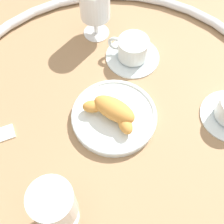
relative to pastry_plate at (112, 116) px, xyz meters
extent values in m
plane|color=#997551|center=(0.00, -0.01, -0.01)|extent=(2.20, 2.20, 0.00)
torus|color=silver|center=(0.00, -0.01, 0.00)|extent=(0.81, 0.81, 0.02)
cylinder|color=silver|center=(0.00, 0.00, 0.00)|extent=(0.19, 0.19, 0.02)
torus|color=silver|center=(0.00, 0.00, 0.00)|extent=(0.19, 0.19, 0.01)
ellipsoid|color=#CC893D|center=(0.00, 0.00, 0.03)|extent=(0.11, 0.10, 0.04)
ellipsoid|color=#CC893D|center=(0.04, -0.01, 0.02)|extent=(0.04, 0.03, 0.03)
ellipsoid|color=#CC893D|center=(-0.03, 0.03, 0.02)|extent=(0.04, 0.05, 0.03)
cylinder|color=silver|center=(-0.06, -0.18, -0.01)|extent=(0.14, 0.14, 0.01)
cylinder|color=silver|center=(-0.06, -0.18, 0.02)|extent=(0.08, 0.08, 0.05)
cylinder|color=brown|center=(-0.06, -0.18, 0.05)|extent=(0.07, 0.07, 0.01)
torus|color=silver|center=(-0.01, -0.19, 0.03)|extent=(0.04, 0.02, 0.04)
cylinder|color=white|center=(0.10, 0.21, -0.01)|extent=(0.07, 0.07, 0.01)
cylinder|color=white|center=(0.10, 0.21, 0.02)|extent=(0.01, 0.01, 0.05)
cylinder|color=white|center=(0.10, 0.21, 0.09)|extent=(0.08, 0.08, 0.08)
cylinder|color=gold|center=(0.10, 0.21, 0.08)|extent=(0.07, 0.07, 0.05)
cylinder|color=white|center=(0.04, -0.26, -0.01)|extent=(0.07, 0.07, 0.01)
cylinder|color=white|center=(0.04, -0.26, 0.02)|extent=(0.01, 0.01, 0.05)
cylinder|color=white|center=(0.04, -0.26, 0.09)|extent=(0.08, 0.08, 0.08)
cylinder|color=gold|center=(0.04, -0.26, 0.09)|extent=(0.07, 0.07, 0.07)
cube|color=white|center=(0.24, 0.04, -0.01)|extent=(0.06, 0.05, 0.01)
camera|label=1|loc=(0.01, 0.34, 0.61)|focal=49.79mm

